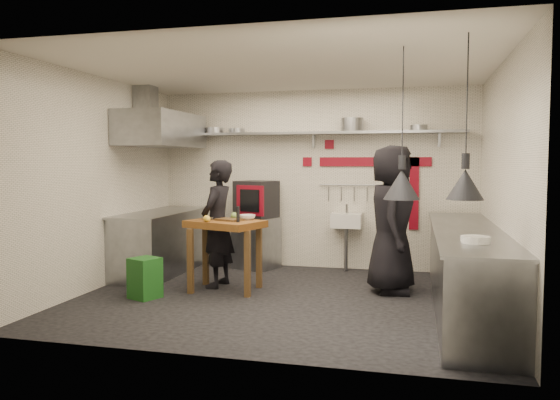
% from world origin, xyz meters
% --- Properties ---
extents(floor, '(5.00, 5.00, 0.00)m').
position_xyz_m(floor, '(0.00, 0.00, 0.00)').
color(floor, black).
rests_on(floor, ground).
extents(ceiling, '(5.00, 5.00, 0.00)m').
position_xyz_m(ceiling, '(0.00, 0.00, 2.80)').
color(ceiling, silver).
rests_on(ceiling, floor).
extents(wall_back, '(5.00, 0.04, 2.80)m').
position_xyz_m(wall_back, '(0.00, 2.10, 1.40)').
color(wall_back, beige).
rests_on(wall_back, floor).
extents(wall_front, '(5.00, 0.04, 2.80)m').
position_xyz_m(wall_front, '(0.00, -2.10, 1.40)').
color(wall_front, beige).
rests_on(wall_front, floor).
extents(wall_left, '(0.04, 4.20, 2.80)m').
position_xyz_m(wall_left, '(-2.50, 0.00, 1.40)').
color(wall_left, beige).
rests_on(wall_left, floor).
extents(wall_right, '(0.04, 4.20, 2.80)m').
position_xyz_m(wall_right, '(2.50, 0.00, 1.40)').
color(wall_right, beige).
rests_on(wall_right, floor).
extents(red_band_horiz, '(1.70, 0.02, 0.14)m').
position_xyz_m(red_band_horiz, '(0.95, 2.08, 1.68)').
color(red_band_horiz, maroon).
rests_on(red_band_horiz, wall_back).
extents(red_band_vert, '(0.14, 0.02, 1.10)m').
position_xyz_m(red_band_vert, '(1.55, 2.08, 1.20)').
color(red_band_vert, maroon).
rests_on(red_band_vert, wall_back).
extents(red_tile_a, '(0.14, 0.02, 0.14)m').
position_xyz_m(red_tile_a, '(0.25, 2.08, 1.95)').
color(red_tile_a, maroon).
rests_on(red_tile_a, wall_back).
extents(red_tile_b, '(0.14, 0.02, 0.14)m').
position_xyz_m(red_tile_b, '(-0.10, 2.08, 1.68)').
color(red_tile_b, maroon).
rests_on(red_tile_b, wall_back).
extents(back_shelf, '(4.60, 0.34, 0.04)m').
position_xyz_m(back_shelf, '(0.00, 1.92, 2.12)').
color(back_shelf, slate).
rests_on(back_shelf, wall_back).
extents(shelf_bracket_left, '(0.04, 0.06, 0.24)m').
position_xyz_m(shelf_bracket_left, '(-1.90, 2.07, 2.02)').
color(shelf_bracket_left, slate).
rests_on(shelf_bracket_left, wall_back).
extents(shelf_bracket_mid, '(0.04, 0.06, 0.24)m').
position_xyz_m(shelf_bracket_mid, '(0.00, 2.07, 2.02)').
color(shelf_bracket_mid, slate).
rests_on(shelf_bracket_mid, wall_back).
extents(shelf_bracket_right, '(0.04, 0.06, 0.24)m').
position_xyz_m(shelf_bracket_right, '(1.90, 2.07, 2.02)').
color(shelf_bracket_right, slate).
rests_on(shelf_bracket_right, wall_back).
extents(pan_far_left, '(0.28, 0.28, 0.09)m').
position_xyz_m(pan_far_left, '(-1.59, 1.92, 2.19)').
color(pan_far_left, slate).
rests_on(pan_far_left, back_shelf).
extents(pan_mid_left, '(0.29, 0.29, 0.07)m').
position_xyz_m(pan_mid_left, '(-1.22, 1.92, 2.18)').
color(pan_mid_left, slate).
rests_on(pan_mid_left, back_shelf).
extents(stock_pot, '(0.38, 0.38, 0.20)m').
position_xyz_m(stock_pot, '(0.62, 1.92, 2.24)').
color(stock_pot, slate).
rests_on(stock_pot, back_shelf).
extents(pan_right, '(0.28, 0.28, 0.08)m').
position_xyz_m(pan_right, '(1.60, 1.92, 2.18)').
color(pan_right, slate).
rests_on(pan_right, back_shelf).
extents(oven_stand, '(0.74, 0.71, 0.80)m').
position_xyz_m(oven_stand, '(-0.86, 1.78, 0.40)').
color(oven_stand, slate).
rests_on(oven_stand, floor).
extents(combi_oven, '(0.69, 0.67, 0.58)m').
position_xyz_m(combi_oven, '(-0.86, 1.80, 1.09)').
color(combi_oven, black).
rests_on(combi_oven, oven_stand).
extents(oven_door, '(0.48, 0.20, 0.46)m').
position_xyz_m(oven_door, '(-0.88, 1.52, 1.09)').
color(oven_door, maroon).
rests_on(oven_door, combi_oven).
extents(oven_glass, '(0.34, 0.14, 0.34)m').
position_xyz_m(oven_glass, '(-0.88, 1.49, 1.09)').
color(oven_glass, black).
rests_on(oven_glass, oven_door).
extents(hand_sink, '(0.46, 0.34, 0.22)m').
position_xyz_m(hand_sink, '(0.55, 1.92, 0.78)').
color(hand_sink, silver).
rests_on(hand_sink, wall_back).
extents(sink_tap, '(0.03, 0.03, 0.14)m').
position_xyz_m(sink_tap, '(0.55, 1.92, 0.96)').
color(sink_tap, slate).
rests_on(sink_tap, hand_sink).
extents(sink_drain, '(0.06, 0.06, 0.66)m').
position_xyz_m(sink_drain, '(0.55, 1.88, 0.34)').
color(sink_drain, slate).
rests_on(sink_drain, floor).
extents(utensil_rail, '(0.90, 0.02, 0.02)m').
position_xyz_m(utensil_rail, '(0.55, 2.06, 1.32)').
color(utensil_rail, slate).
rests_on(utensil_rail, wall_back).
extents(counter_right, '(0.70, 3.80, 0.90)m').
position_xyz_m(counter_right, '(2.15, 0.00, 0.45)').
color(counter_right, slate).
rests_on(counter_right, floor).
extents(counter_right_top, '(0.76, 3.90, 0.03)m').
position_xyz_m(counter_right_top, '(2.15, 0.00, 0.92)').
color(counter_right_top, slate).
rests_on(counter_right_top, counter_right).
extents(plate_stack, '(0.32, 0.32, 0.07)m').
position_xyz_m(plate_stack, '(2.12, -1.15, 0.96)').
color(plate_stack, silver).
rests_on(plate_stack, counter_right_top).
extents(small_bowl_right, '(0.23, 0.23, 0.05)m').
position_xyz_m(small_bowl_right, '(2.10, -1.02, 0.96)').
color(small_bowl_right, silver).
rests_on(small_bowl_right, counter_right_top).
extents(counter_left, '(0.70, 1.90, 0.90)m').
position_xyz_m(counter_left, '(-2.15, 1.05, 0.45)').
color(counter_left, slate).
rests_on(counter_left, floor).
extents(counter_left_top, '(0.76, 2.00, 0.03)m').
position_xyz_m(counter_left_top, '(-2.15, 1.05, 0.92)').
color(counter_left_top, slate).
rests_on(counter_left_top, counter_left).
extents(extractor_hood, '(0.78, 1.60, 0.50)m').
position_xyz_m(extractor_hood, '(-2.10, 1.05, 2.15)').
color(extractor_hood, slate).
rests_on(extractor_hood, ceiling).
extents(hood_duct, '(0.28, 0.28, 0.50)m').
position_xyz_m(hood_duct, '(-2.35, 1.05, 2.55)').
color(hood_duct, slate).
rests_on(hood_duct, ceiling).
extents(green_bin, '(0.41, 0.41, 0.50)m').
position_xyz_m(green_bin, '(-1.65, -0.38, 0.25)').
color(green_bin, '#185018').
rests_on(green_bin, floor).
extents(prep_table, '(1.08, 0.90, 0.92)m').
position_xyz_m(prep_table, '(-0.82, 0.23, 0.46)').
color(prep_table, brown).
rests_on(prep_table, floor).
extents(cutting_board, '(0.38, 0.33, 0.02)m').
position_xyz_m(cutting_board, '(-0.76, 0.24, 0.93)').
color(cutting_board, '#51371C').
rests_on(cutting_board, prep_table).
extents(pepper_mill, '(0.06, 0.06, 0.20)m').
position_xyz_m(pepper_mill, '(-0.59, 0.08, 1.02)').
color(pepper_mill, black).
rests_on(pepper_mill, prep_table).
extents(lemon_a, '(0.09, 0.09, 0.08)m').
position_xyz_m(lemon_a, '(-1.00, 0.04, 0.96)').
color(lemon_a, gold).
rests_on(lemon_a, prep_table).
extents(lemon_b, '(0.09, 0.09, 0.07)m').
position_xyz_m(lemon_b, '(-0.97, -0.00, 0.96)').
color(lemon_b, gold).
rests_on(lemon_b, prep_table).
extents(veg_ball, '(0.10, 0.10, 0.09)m').
position_xyz_m(veg_ball, '(-0.75, 0.38, 0.97)').
color(veg_ball, olive).
rests_on(veg_ball, prep_table).
extents(steel_tray, '(0.20, 0.17, 0.03)m').
position_xyz_m(steel_tray, '(-1.07, 0.38, 0.94)').
color(steel_tray, slate).
rests_on(steel_tray, prep_table).
extents(bowl, '(0.22, 0.22, 0.07)m').
position_xyz_m(bowl, '(-0.56, 0.38, 0.95)').
color(bowl, silver).
rests_on(bowl, prep_table).
extents(heat_lamp_near, '(0.43, 0.43, 1.49)m').
position_xyz_m(heat_lamp_near, '(1.44, -0.90, 2.05)').
color(heat_lamp_near, black).
rests_on(heat_lamp_near, ceiling).
extents(heat_lamp_far, '(0.34, 0.34, 1.46)m').
position_xyz_m(heat_lamp_far, '(2.00, -1.35, 2.07)').
color(heat_lamp_far, black).
rests_on(heat_lamp_far, ceiling).
extents(chef_left, '(0.44, 0.64, 1.70)m').
position_xyz_m(chef_left, '(-1.00, 0.43, 0.85)').
color(chef_left, black).
rests_on(chef_left, floor).
extents(chef_right, '(0.64, 0.95, 1.89)m').
position_xyz_m(chef_right, '(1.28, 0.67, 0.95)').
color(chef_right, black).
rests_on(chef_right, floor).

